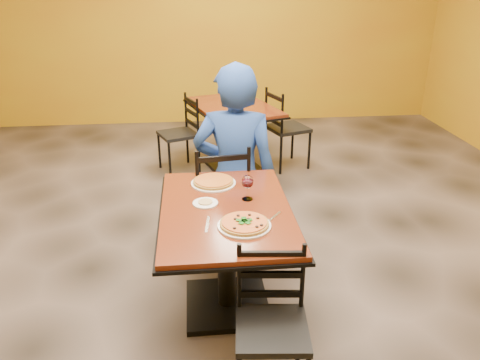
{
  "coord_description": "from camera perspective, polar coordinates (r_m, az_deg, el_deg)",
  "views": [
    {
      "loc": [
        -0.18,
        -3.11,
        2.08
      ],
      "look_at": [
        0.11,
        -0.3,
        0.85
      ],
      "focal_mm": 35.41,
      "sensor_mm": 36.0,
      "label": 1
    }
  ],
  "objects": [
    {
      "name": "wine_glass",
      "position": [
        3.01,
        0.9,
        -0.79
      ],
      "size": [
        0.08,
        0.08,
        0.18
      ],
      "primitive_type": null,
      "color": "white",
      "rests_on": "table_main"
    },
    {
      "name": "floor",
      "position": [
        3.75,
        -2.16,
        -10.23
      ],
      "size": [
        7.0,
        8.0,
        0.01
      ],
      "primitive_type": "cube",
      "color": "black",
      "rests_on": "ground"
    },
    {
      "name": "diner",
      "position": [
        3.88,
        -0.57,
        3.27
      ],
      "size": [
        0.78,
        0.59,
        1.48
      ],
      "primitive_type": "imported",
      "rotation": [
        0.0,
        0.0,
        2.94
      ],
      "color": "#1B3E99",
      "rests_on": "floor"
    },
    {
      "name": "pizza_far",
      "position": [
        3.27,
        -3.23,
        -0.12
      ],
      "size": [
        0.28,
        0.28,
        0.02
      ],
      "primitive_type": "cylinder",
      "color": "gold",
      "rests_on": "plate_far"
    },
    {
      "name": "side_plate",
      "position": [
        3.0,
        -4.2,
        -2.8
      ],
      "size": [
        0.16,
        0.16,
        0.01
      ],
      "primitive_type": "cylinder",
      "color": "white",
      "rests_on": "table_main"
    },
    {
      "name": "chair_second_left",
      "position": [
        5.39,
        -7.49,
        5.44
      ],
      "size": [
        0.5,
        0.5,
        0.86
      ],
      "primitive_type": null,
      "rotation": [
        0.0,
        0.0,
        -1.19
      ],
      "color": "black",
      "rests_on": "floor"
    },
    {
      "name": "table_second",
      "position": [
        5.37,
        -0.82,
        6.98
      ],
      "size": [
        1.12,
        1.37,
        0.75
      ],
      "rotation": [
        0.0,
        0.0,
        0.3
      ],
      "color": "#65260F",
      "rests_on": "floor"
    },
    {
      "name": "plate_far",
      "position": [
        3.28,
        -3.23,
        -0.38
      ],
      "size": [
        0.31,
        0.31,
        0.01
      ],
      "primitive_type": "cylinder",
      "color": "white",
      "rests_on": "table_main"
    },
    {
      "name": "fork",
      "position": [
        2.76,
        -3.95,
        -5.35
      ],
      "size": [
        0.04,
        0.19,
        0.0
      ],
      "primitive_type": "cube",
      "rotation": [
        0.0,
        0.0,
        -0.12
      ],
      "color": "silver",
      "rests_on": "table_main"
    },
    {
      "name": "chair_main_far",
      "position": [
        3.74,
        -2.53,
        -2.06
      ],
      "size": [
        0.47,
        0.47,
        0.94
      ],
      "primitive_type": null,
      "rotation": [
        0.0,
        0.0,
        3.27
      ],
      "color": "black",
      "rests_on": "floor"
    },
    {
      "name": "table_main",
      "position": [
        3.03,
        -1.66,
        -6.68
      ],
      "size": [
        0.83,
        1.23,
        0.75
      ],
      "color": "#65260F",
      "rests_on": "floor"
    },
    {
      "name": "wall_back",
      "position": [
        7.14,
        -4.68,
        18.74
      ],
      "size": [
        7.0,
        0.01,
        3.0
      ],
      "primitive_type": "cube",
      "color": "#AF9013",
      "rests_on": "ground"
    },
    {
      "name": "knife",
      "position": [
        2.82,
        3.84,
        -4.69
      ],
      "size": [
        0.14,
        0.17,
        0.0
      ],
      "primitive_type": "cube",
      "rotation": [
        0.0,
        0.0,
        -0.66
      ],
      "color": "silver",
      "rests_on": "table_main"
    },
    {
      "name": "plate_main",
      "position": [
        2.73,
        0.52,
        -5.51
      ],
      "size": [
        0.31,
        0.31,
        0.01
      ],
      "primitive_type": "cylinder",
      "color": "white",
      "rests_on": "table_main"
    },
    {
      "name": "pizza_main",
      "position": [
        2.72,
        0.52,
        -5.21
      ],
      "size": [
        0.28,
        0.28,
        0.02
      ],
      "primitive_type": "cylinder",
      "color": "#9C300B",
      "rests_on": "plate_main"
    },
    {
      "name": "dip",
      "position": [
        2.99,
        -4.2,
        -2.65
      ],
      "size": [
        0.09,
        0.09,
        0.01
      ],
      "primitive_type": "cylinder",
      "color": "tan",
      "rests_on": "side_plate"
    },
    {
      "name": "chair_main_near",
      "position": [
        2.54,
        3.86,
        -17.62
      ],
      "size": [
        0.41,
        0.41,
        0.82
      ],
      "primitive_type": null,
      "rotation": [
        0.0,
        0.0,
        -0.1
      ],
      "color": "black",
      "rests_on": "floor"
    },
    {
      "name": "chair_second_right",
      "position": [
        5.49,
        5.77,
        6.18
      ],
      "size": [
        0.53,
        0.53,
        0.92
      ],
      "primitive_type": null,
      "rotation": [
        0.0,
        0.0,
        1.9
      ],
      "color": "black",
      "rests_on": "floor"
    }
  ]
}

